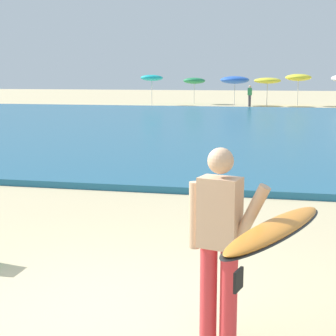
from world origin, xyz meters
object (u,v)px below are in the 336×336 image
object	(u,v)px
beach_umbrella_4	(298,78)
beachgoer_near_row_right	(250,95)
surfer_with_board	(248,234)
beach_umbrella_0	(152,78)
beach_umbrella_1	(194,81)
beach_umbrella_2	(235,80)
beach_umbrella_3	(267,81)

from	to	relation	value
beach_umbrella_4	beachgoer_near_row_right	size ratio (longest dim) A/B	1.53
surfer_with_board	beach_umbrella_0	size ratio (longest dim) A/B	1.04
beach_umbrella_1	beach_umbrella_2	size ratio (longest dim) A/B	0.95
beach_umbrella_1	beach_umbrella_2	bearing A→B (deg)	-23.13
beach_umbrella_4	beach_umbrella_1	bearing A→B (deg)	173.20
beach_umbrella_0	beach_umbrella_2	xyz separation A→B (m)	(6.33, 1.17, -0.16)
beach_umbrella_0	beachgoer_near_row_right	world-z (taller)	beach_umbrella_0
beach_umbrella_4	beachgoer_near_row_right	distance (m)	4.11
beach_umbrella_0	beach_umbrella_4	distance (m)	11.24
beach_umbrella_0	beachgoer_near_row_right	distance (m)	7.69
beach_umbrella_1	beach_umbrella_4	world-z (taller)	beach_umbrella_4
beach_umbrella_2	beach_umbrella_3	xyz separation A→B (m)	(2.51, -0.43, -0.04)
beach_umbrella_1	beach_umbrella_4	xyz separation A→B (m)	(8.22, -0.98, 0.28)
surfer_with_board	beachgoer_near_row_right	world-z (taller)	surfer_with_board
beach_umbrella_0	beach_umbrella_1	distance (m)	3.92
surfer_with_board	beachgoer_near_row_right	distance (m)	36.79
beach_umbrella_2	beach_umbrella_3	bearing A→B (deg)	-9.81
surfer_with_board	beach_umbrella_2	xyz separation A→B (m)	(-3.78, 37.86, 0.93)
surfer_with_board	beach_umbrella_1	size ratio (longest dim) A/B	1.14
beach_umbrella_2	beach_umbrella_4	xyz separation A→B (m)	(4.79, 0.48, 0.19)
beach_umbrella_0	beach_umbrella_2	world-z (taller)	beach_umbrella_0
beach_umbrella_0	beach_umbrella_4	xyz separation A→B (m)	(11.12, 1.65, 0.04)
beach_umbrella_2	beach_umbrella_4	world-z (taller)	beach_umbrella_4
beach_umbrella_0	beachgoer_near_row_right	size ratio (longest dim) A/B	1.51
beach_umbrella_4	surfer_with_board	bearing A→B (deg)	-91.51
beach_umbrella_2	beach_umbrella_3	size ratio (longest dim) A/B	1.06
beach_umbrella_0	beach_umbrella_1	size ratio (longest dim) A/B	1.10
beach_umbrella_1	beachgoer_near_row_right	world-z (taller)	beach_umbrella_1
surfer_with_board	beach_umbrella_2	bearing A→B (deg)	95.71
beach_umbrella_4	beachgoer_near_row_right	world-z (taller)	beach_umbrella_4
beach_umbrella_3	beach_umbrella_4	world-z (taller)	beach_umbrella_4
beach_umbrella_2	beach_umbrella_4	size ratio (longest dim) A/B	0.94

